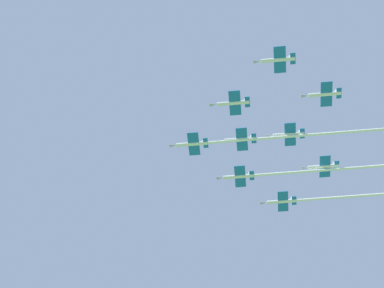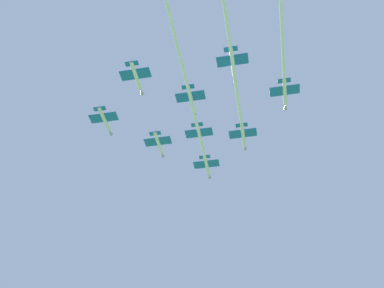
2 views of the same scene
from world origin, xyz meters
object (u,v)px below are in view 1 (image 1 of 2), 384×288
jet_tail_end (322,167)px  jet_lead (268,138)px  jet_starboard_trail (324,94)px  jet_starboard_inner (312,171)px  jet_port_inner (232,103)px  jet_starboard_outer (277,60)px  jet_port_trail (288,135)px  jet_center_rear (349,197)px  jet_port_outer (239,139)px

jet_tail_end → jet_lead: bearing=128.5°
jet_lead → jet_starboard_trail: 23.22m
jet_starboard_inner → jet_port_inner: bearing=139.2°
jet_starboard_outer → jet_starboard_trail: bearing=-45.0°
jet_lead → jet_port_trail: size_ratio=5.93×
jet_starboard_inner → jet_lead: bearing=135.5°
jet_starboard_outer → jet_tail_end: (37.45, -26.10, 1.11)m
jet_starboard_outer → jet_starboard_trail: jet_starboard_trail is taller
jet_starboard_outer → jet_center_rear: 62.49m
jet_port_trail → jet_port_inner: bearing=129.8°
jet_port_inner → jet_port_trail: jet_port_trail is taller
jet_starboard_inner → jet_port_outer: bearing=121.6°
jet_center_rear → jet_starboard_trail: jet_center_rear is taller
jet_lead → jet_port_outer: size_ratio=5.93×
jet_starboard_outer → jet_port_trail: bearing=-5.7°
jet_port_trail → jet_starboard_trail: size_ratio=1.00×
jet_port_inner → jet_starboard_trail: size_ratio=1.00×
jet_starboard_inner → jet_port_trail: size_ratio=5.89×
jet_center_rear → jet_starboard_trail: 44.32m
jet_starboard_inner → jet_port_outer: 27.59m
jet_lead → jet_port_inner: 17.98m
jet_port_inner → jet_port_trail: size_ratio=1.00×
jet_port_outer → jet_tail_end: (6.08, -30.39, 0.61)m
jet_starboard_trail → jet_starboard_outer: bearing=135.0°
jet_port_outer → jet_starboard_inner: bearing=-58.4°
jet_starboard_inner → jet_center_rear: (10.05, -16.93, 2.17)m
jet_starboard_inner → jet_tail_end: (-1.12, -3.80, 1.97)m
jet_starboard_inner → jet_center_rear: bearing=-42.9°
jet_starboard_outer → jet_port_trail: (26.87, -10.94, 1.16)m
jet_starboard_inner → jet_starboard_outer: 44.56m
jet_lead → jet_center_rear: bearing=-43.7°
jet_starboard_trail → jet_lead: bearing=51.5°
jet_starboard_inner → jet_port_outer: jet_port_outer is taller
jet_lead → jet_port_inner: bearing=143.4°
jet_center_rear → jet_lead: bearing=136.3°
jet_lead → jet_starboard_trail: size_ratio=5.93×
jet_lead → jet_port_trail: (-1.87, -6.33, 1.14)m
jet_lead → jet_starboard_trail: jet_starboard_trail is taller
jet_lead → jet_port_inner: jet_port_inner is taller
jet_port_inner → jet_starboard_inner: 38.15m
jet_port_inner → jet_starboard_outer: jet_port_inner is taller
jet_port_inner → jet_port_outer: 14.51m
jet_port_outer → jet_starboard_trail: (-21.61, -22.22, 0.70)m
jet_center_rear → jet_port_trail: bearing=144.0°
jet_port_outer → jet_center_rear: (17.25, -43.53, 0.80)m
jet_tail_end → jet_starboard_outer: bearing=161.6°
jet_lead → jet_tail_end: 23.21m
jet_starboard_inner → jet_tail_end: 4.42m
jet_starboard_outer → jet_port_trail: jet_port_trail is taller
jet_starboard_trail → jet_port_inner: bearing=90.0°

